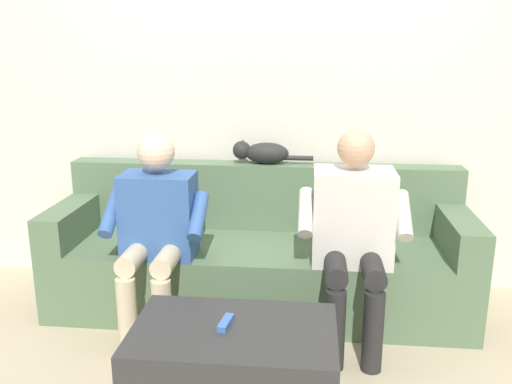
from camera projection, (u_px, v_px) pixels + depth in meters
ground_plane at (245, 370)px, 2.65m from camera, size 8.00×8.00×0.00m
back_wall at (266, 88)px, 3.42m from camera, size 4.51×0.06×2.52m
couch at (259, 258)px, 3.27m from camera, size 2.41×0.74×0.82m
coffee_table at (234, 373)px, 2.26m from camera, size 0.83×0.53×0.42m
person_left_seated at (353, 225)px, 2.82m from camera, size 0.57×0.59×1.11m
person_right_seated at (156, 224)px, 2.90m from camera, size 0.54×0.50×1.08m
cat_on_backrest at (262, 153)px, 3.35m from camera, size 0.50×0.14×0.14m
remote_blue at (226, 323)px, 2.23m from camera, size 0.05×0.13×0.03m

